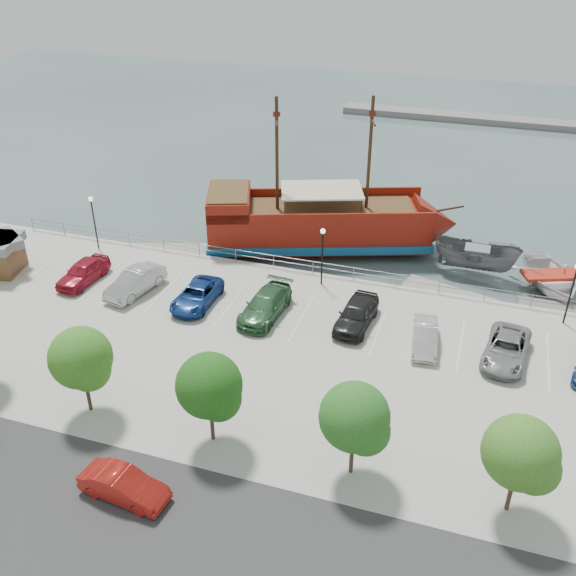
% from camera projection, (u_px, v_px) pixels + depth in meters
% --- Properties ---
extents(ground, '(160.00, 160.00, 0.00)m').
position_uv_depth(ground, '(293.00, 347.00, 40.31)').
color(ground, '#384846').
extents(street, '(100.00, 8.00, 0.04)m').
position_uv_depth(street, '(177.00, 541.00, 26.69)').
color(street, '#373737').
rests_on(street, land_slab).
extents(sidewalk, '(100.00, 4.00, 0.05)m').
position_uv_depth(sidewalk, '(232.00, 443.00, 31.60)').
color(sidewalk, '#9E9D95').
rests_on(sidewalk, land_slab).
extents(seawall_railing, '(50.00, 0.06, 1.00)m').
position_uv_depth(seawall_railing, '(326.00, 269.00, 45.92)').
color(seawall_railing, slate).
rests_on(seawall_railing, land_slab).
extents(far_shore, '(40.00, 3.00, 0.80)m').
position_uv_depth(far_shore, '(497.00, 120.00, 82.48)').
color(far_shore, gray).
rests_on(far_shore, ground).
extents(pirate_ship, '(20.57, 11.78, 12.77)m').
position_uv_depth(pirate_ship, '(336.00, 224.00, 51.04)').
color(pirate_ship, maroon).
rests_on(pirate_ship, ground).
extents(patrol_boat, '(6.58, 3.12, 2.45)m').
position_uv_depth(patrol_boat, '(476.00, 260.00, 47.74)').
color(patrol_boat, '#595A5D').
rests_on(patrol_boat, ground).
extents(speedboat, '(6.86, 7.91, 1.37)m').
position_uv_depth(speedboat, '(550.00, 280.00, 46.27)').
color(speedboat, silver).
rests_on(speedboat, ground).
extents(dock_west, '(7.46, 4.13, 0.41)m').
position_uv_depth(dock_west, '(173.00, 251.00, 51.22)').
color(dock_west, gray).
rests_on(dock_west, ground).
extents(dock_mid, '(6.94, 3.66, 0.38)m').
position_uv_depth(dock_mid, '(449.00, 295.00, 45.42)').
color(dock_mid, gray).
rests_on(dock_mid, ground).
extents(dock_east, '(7.21, 2.13, 0.41)m').
position_uv_depth(dock_east, '(573.00, 314.00, 43.22)').
color(dock_east, slate).
rests_on(dock_east, ground).
extents(street_sedan, '(4.26, 1.84, 1.36)m').
position_uv_depth(street_sedan, '(124.00, 486.00, 28.41)').
color(street_sedan, '#B11D15').
rests_on(street_sedan, street).
extents(lamp_post_left, '(0.36, 0.36, 4.28)m').
position_uv_depth(lamp_post_left, '(93.00, 213.00, 48.44)').
color(lamp_post_left, black).
rests_on(lamp_post_left, land_slab).
extents(lamp_post_mid, '(0.36, 0.36, 4.28)m').
position_uv_depth(lamp_post_mid, '(322.00, 247.00, 43.63)').
color(lamp_post_mid, black).
rests_on(lamp_post_mid, land_slab).
extents(lamp_post_right, '(0.36, 0.36, 4.28)m').
position_uv_depth(lamp_post_right, '(574.00, 283.00, 39.36)').
color(lamp_post_right, black).
rests_on(lamp_post_right, land_slab).
extents(tree_c, '(3.30, 3.20, 5.00)m').
position_uv_depth(tree_c, '(83.00, 361.00, 31.98)').
color(tree_c, '#473321').
rests_on(tree_c, sidewalk).
extents(tree_d, '(3.30, 3.20, 5.00)m').
position_uv_depth(tree_d, '(211.00, 389.00, 30.11)').
color(tree_d, '#473321').
rests_on(tree_d, sidewalk).
extents(tree_e, '(3.30, 3.20, 5.00)m').
position_uv_depth(tree_e, '(357.00, 420.00, 28.23)').
color(tree_e, '#473321').
rests_on(tree_e, sidewalk).
extents(tree_f, '(3.30, 3.20, 5.00)m').
position_uv_depth(tree_f, '(524.00, 456.00, 26.36)').
color(tree_f, '#473321').
rests_on(tree_f, sidewalk).
extents(parked_car_a, '(2.14, 4.68, 1.56)m').
position_uv_depth(parked_car_a, '(83.00, 272.00, 45.03)').
color(parked_car_a, maroon).
rests_on(parked_car_a, land_slab).
extents(parked_car_b, '(2.63, 5.07, 1.59)m').
position_uv_depth(parked_car_b, '(135.00, 282.00, 43.76)').
color(parked_car_b, '#A1A1A1').
rests_on(parked_car_b, land_slab).
extents(parked_car_c, '(2.24, 4.83, 1.34)m').
position_uv_depth(parked_car_c, '(197.00, 295.00, 42.49)').
color(parked_car_c, navy).
rests_on(parked_car_c, land_slab).
extents(parked_car_d, '(2.54, 5.47, 1.55)m').
position_uv_depth(parked_car_d, '(265.00, 305.00, 41.24)').
color(parked_car_d, '#2F5E36').
rests_on(parked_car_d, land_slab).
extents(parked_car_e, '(2.34, 5.02, 1.66)m').
position_uv_depth(parked_car_e, '(356.00, 314.00, 40.25)').
color(parked_car_e, black).
rests_on(parked_car_e, land_slab).
extents(parked_car_f, '(1.94, 4.30, 1.37)m').
position_uv_depth(parked_car_f, '(425.00, 336.00, 38.36)').
color(parked_car_f, silver).
rests_on(parked_car_f, land_slab).
extents(parked_car_g, '(2.97, 5.36, 1.42)m').
position_uv_depth(parked_car_g, '(506.00, 349.00, 37.22)').
color(parked_car_g, gray).
rests_on(parked_car_g, land_slab).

